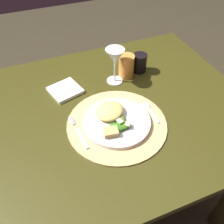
% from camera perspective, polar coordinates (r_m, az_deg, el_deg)
% --- Properties ---
extents(ground_plane, '(6.00, 6.00, 0.00)m').
position_cam_1_polar(ground_plane, '(1.60, -3.16, -19.37)').
color(ground_plane, '#332C1E').
extents(dining_table, '(1.33, 0.92, 0.74)m').
position_cam_1_polar(dining_table, '(1.09, -4.40, -5.70)').
color(dining_table, '#373410').
rests_on(dining_table, ground).
extents(placemat, '(0.38, 0.38, 0.01)m').
position_cam_1_polar(placemat, '(0.94, 1.13, -2.73)').
color(placemat, tan).
rests_on(placemat, dining_table).
extents(dinner_plate, '(0.26, 0.26, 0.02)m').
position_cam_1_polar(dinner_plate, '(0.93, 1.14, -2.28)').
color(dinner_plate, silver).
rests_on(dinner_plate, placemat).
extents(pasta_serving, '(0.15, 0.15, 0.03)m').
position_cam_1_polar(pasta_serving, '(0.94, -0.59, 0.30)').
color(pasta_serving, '#EBD169').
rests_on(pasta_serving, dinner_plate).
extents(salad_greens, '(0.09, 0.09, 0.03)m').
position_cam_1_polar(salad_greens, '(0.90, 2.07, -2.94)').
color(salad_greens, '#397212').
rests_on(salad_greens, dinner_plate).
extents(bread_piece, '(0.06, 0.05, 0.02)m').
position_cam_1_polar(bread_piece, '(0.88, -0.23, -4.70)').
color(bread_piece, tan).
rests_on(bread_piece, dinner_plate).
extents(fork, '(0.03, 0.17, 0.00)m').
position_cam_1_polar(fork, '(0.91, -7.62, -4.95)').
color(fork, silver).
rests_on(fork, placemat).
extents(spoon, '(0.03, 0.13, 0.01)m').
position_cam_1_polar(spoon, '(1.00, 8.49, 0.82)').
color(spoon, silver).
rests_on(spoon, placemat).
extents(napkin, '(0.15, 0.15, 0.01)m').
position_cam_1_polar(napkin, '(1.10, -10.83, 5.00)').
color(napkin, white).
rests_on(napkin, dining_table).
extents(wine_glass, '(0.08, 0.08, 0.16)m').
position_cam_1_polar(wine_glass, '(1.07, 0.68, 12.35)').
color(wine_glass, silver).
rests_on(wine_glass, dining_table).
extents(amber_tumbler, '(0.07, 0.07, 0.10)m').
position_cam_1_polar(amber_tumbler, '(1.15, 3.36, 10.63)').
color(amber_tumbler, orange).
rests_on(amber_tumbler, dining_table).
extents(dark_tumbler, '(0.07, 0.07, 0.09)m').
position_cam_1_polar(dark_tumbler, '(1.19, 6.45, 11.26)').
color(dark_tumbler, black).
rests_on(dark_tumbler, dining_table).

